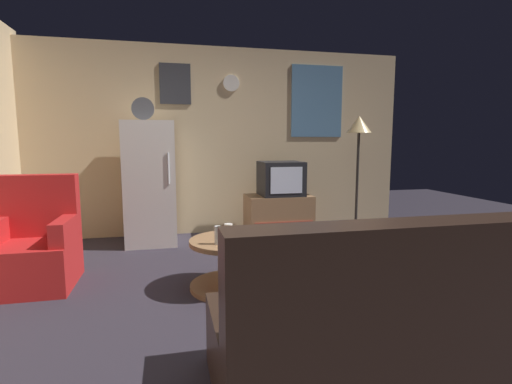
% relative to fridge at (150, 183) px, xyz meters
% --- Properties ---
extents(ground_plane, '(12.00, 12.00, 0.00)m').
position_rel_fridge_xyz_m(ground_plane, '(0.94, -1.99, -0.75)').
color(ground_plane, '#2D2833').
extents(wall_with_art, '(5.20, 0.12, 2.51)m').
position_rel_fridge_xyz_m(wall_with_art, '(0.95, 0.46, 0.51)').
color(wall_with_art, '#D1B284').
rests_on(wall_with_art, ground_plane).
extents(fridge, '(0.60, 0.62, 1.77)m').
position_rel_fridge_xyz_m(fridge, '(0.00, 0.00, 0.00)').
color(fridge, silver).
rests_on(fridge, ground_plane).
extents(tv_stand, '(0.84, 0.53, 0.56)m').
position_rel_fridge_xyz_m(tv_stand, '(1.62, -0.07, -0.47)').
color(tv_stand, '#8E6642').
rests_on(tv_stand, ground_plane).
extents(crt_tv, '(0.54, 0.51, 0.44)m').
position_rel_fridge_xyz_m(crt_tv, '(1.65, -0.07, 0.03)').
color(crt_tv, black).
rests_on(crt_tv, tv_stand).
extents(standing_lamp, '(0.32, 0.32, 1.59)m').
position_rel_fridge_xyz_m(standing_lamp, '(2.66, -0.21, 0.60)').
color(standing_lamp, '#332D28').
rests_on(standing_lamp, ground_plane).
extents(coffee_table, '(0.72, 0.72, 0.43)m').
position_rel_fridge_xyz_m(coffee_table, '(0.73, -1.68, -0.54)').
color(coffee_table, '#8E6642').
rests_on(coffee_table, ground_plane).
extents(wine_glass, '(0.05, 0.05, 0.15)m').
position_rel_fridge_xyz_m(wine_glass, '(0.60, -1.81, -0.25)').
color(wine_glass, silver).
rests_on(wine_glass, coffee_table).
extents(mug_ceramic_white, '(0.08, 0.08, 0.09)m').
position_rel_fridge_xyz_m(mug_ceramic_white, '(0.74, -1.48, -0.28)').
color(mug_ceramic_white, silver).
rests_on(mug_ceramic_white, coffee_table).
extents(remote_control, '(0.15, 0.06, 0.02)m').
position_rel_fridge_xyz_m(remote_control, '(0.78, -1.71, -0.31)').
color(remote_control, black).
rests_on(remote_control, coffee_table).
extents(armchair, '(0.68, 0.68, 0.96)m').
position_rel_fridge_xyz_m(armchair, '(-0.95, -1.23, -0.42)').
color(armchair, red).
rests_on(armchair, ground_plane).
extents(couch, '(1.70, 0.80, 0.92)m').
position_rel_fridge_xyz_m(couch, '(1.26, -3.20, -0.44)').
color(couch, black).
rests_on(couch, ground_plane).
extents(book_stack, '(0.20, 0.18, 0.14)m').
position_rel_fridge_xyz_m(book_stack, '(2.17, -0.13, -0.69)').
color(book_stack, '#BB8CC5').
rests_on(book_stack, ground_plane).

